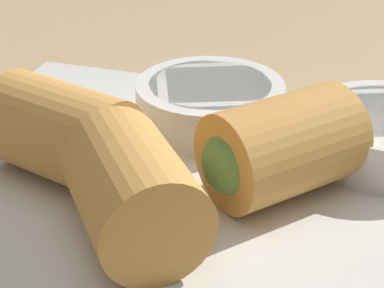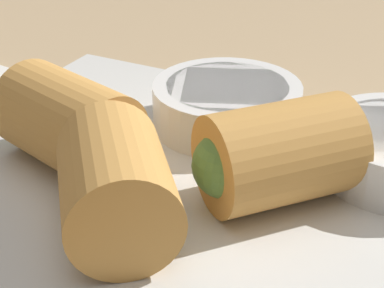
{
  "view_description": "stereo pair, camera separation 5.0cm",
  "coord_description": "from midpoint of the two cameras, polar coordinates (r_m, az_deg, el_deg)",
  "views": [
    {
      "loc": [
        10.25,
        -28.62,
        22.76
      ],
      "look_at": [
        0.95,
        0.64,
        5.65
      ],
      "focal_mm": 60.0,
      "sensor_mm": 36.0,
      "label": 1
    },
    {
      "loc": [
        14.89,
        -26.71,
        22.76
      ],
      "look_at": [
        0.95,
        0.64,
        5.65
      ],
      "focal_mm": 60.0,
      "sensor_mm": 36.0,
      "label": 2
    }
  ],
  "objects": [
    {
      "name": "table_surface",
      "position": [
        0.37,
        -5.55,
        -6.64
      ],
      "size": [
        180.0,
        140.0,
        2.0
      ],
      "color": "tan",
      "rests_on": "ground"
    },
    {
      "name": "serving_plate",
      "position": [
        0.37,
        -3.92,
        -4.12
      ],
      "size": [
        32.85,
        26.29,
        1.5
      ],
      "color": "silver",
      "rests_on": "table_surface"
    },
    {
      "name": "roll_front_left",
      "position": [
        0.31,
        -10.84,
        -3.78
      ],
      "size": [
        9.07,
        9.4,
        5.38
      ],
      "color": "#D19347",
      "rests_on": "serving_plate"
    },
    {
      "name": "roll_back_left",
      "position": [
        0.33,
        3.24,
        -0.6
      ],
      "size": [
        9.13,
        9.37,
        5.38
      ],
      "color": "#D19347",
      "rests_on": "serving_plate"
    },
    {
      "name": "dipping_bowl_near",
      "position": [
        0.41,
        -1.7,
        3.66
      ],
      "size": [
        9.54,
        9.54,
        2.82
      ],
      "color": "white",
      "rests_on": "serving_plate"
    },
    {
      "name": "roll_front_right",
      "position": [
        0.37,
        -15.9,
        1.12
      ],
      "size": [
        9.16,
        7.33,
        5.38
      ],
      "color": "#D19347",
      "rests_on": "serving_plate"
    }
  ]
}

